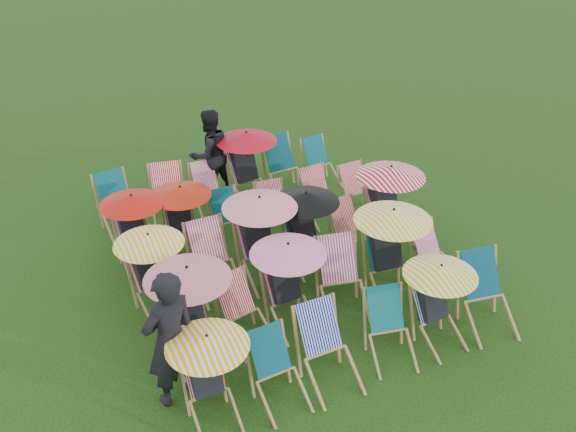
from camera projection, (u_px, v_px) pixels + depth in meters
name	position (u px, v px, depth m)	size (l,w,h in m)	color
ground	(286.00, 273.00, 10.09)	(100.00, 100.00, 0.00)	black
deckchair_0	(209.00, 377.00, 7.36)	(0.97, 1.01, 1.15)	#997747
deckchair_1	(278.00, 373.00, 7.65)	(0.63, 0.84, 0.87)	#997747
deckchair_2	(329.00, 351.00, 7.90)	(0.66, 0.91, 0.97)	#997747
deckchair_3	(391.00, 330.00, 8.30)	(0.73, 0.91, 0.88)	#997747
deckchair_4	(439.00, 303.00, 8.48)	(0.98, 1.04, 1.17)	#997747
deckchair_5	(488.00, 296.00, 8.80)	(0.80, 1.01, 1.00)	#997747
deckchair_6	(190.00, 312.00, 8.19)	(1.12, 1.17, 1.33)	#997747
deckchair_7	(245.00, 313.00, 8.58)	(0.74, 0.91, 0.89)	#997747
deckchair_8	(289.00, 284.00, 8.77)	(1.05, 1.12, 1.25)	#997747
deckchair_9	(343.00, 280.00, 9.09)	(0.85, 1.05, 1.01)	#997747
deckchair_10	(391.00, 251.00, 9.35)	(1.14, 1.20, 1.35)	#997747
deckchair_11	(435.00, 254.00, 9.81)	(0.65, 0.83, 0.82)	#997747
deckchair_12	(152.00, 271.00, 9.09)	(1.00, 1.08, 1.18)	#997747
deckchair_13	(215.00, 261.00, 9.50)	(0.69, 0.95, 1.00)	#997747
deckchair_14	(261.00, 237.00, 9.66)	(1.14, 1.19, 1.35)	#997747
deckchair_15	(306.00, 228.00, 9.98)	(1.05, 1.10, 1.24)	#997747
deckchair_16	(351.00, 229.00, 10.41)	(0.61, 0.81, 0.83)	#997747
deckchair_17	(390.00, 204.00, 10.52)	(1.13, 1.21, 1.34)	#997747
deckchair_18	(135.00, 230.00, 10.00)	(1.00, 1.05, 1.19)	#997747
deckchair_19	(182.00, 220.00, 10.29)	(0.98, 1.03, 1.16)	#997747
deckchair_20	(230.00, 220.00, 10.63)	(0.58, 0.80, 0.85)	#997747
deckchair_21	(275.00, 212.00, 10.87)	(0.62, 0.82, 0.85)	#997747
deckchair_22	(321.00, 197.00, 11.27)	(0.62, 0.84, 0.88)	#997747
deckchair_23	(359.00, 191.00, 11.48)	(0.57, 0.78, 0.83)	#997747
deckchair_24	(119.00, 205.00, 10.95)	(0.72, 0.94, 0.95)	#997747
deckchair_25	(169.00, 197.00, 11.17)	(0.80, 0.99, 0.97)	#997747
deckchair_26	(209.00, 189.00, 11.55)	(0.56, 0.77, 0.82)	#997747
deckchair_27	(248.00, 166.00, 11.72)	(1.11, 1.19, 1.32)	#997747
deckchair_28	(285.00, 167.00, 12.09)	(0.73, 0.97, 1.01)	#997747
deckchair_29	(321.00, 163.00, 12.41)	(0.64, 0.84, 0.86)	#997747
person_left	(170.00, 339.00, 7.42)	(0.68, 0.45, 1.88)	black
person_rear	(210.00, 154.00, 11.79)	(0.83, 0.65, 1.71)	black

